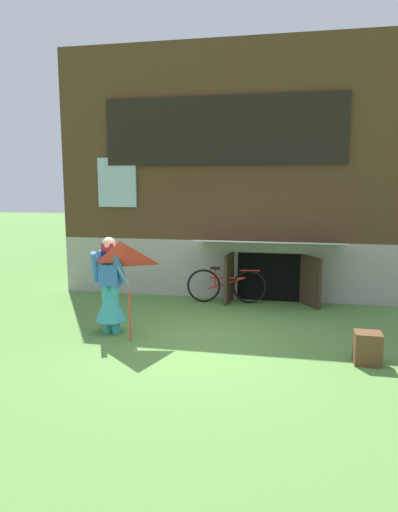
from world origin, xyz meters
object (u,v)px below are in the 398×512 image
Objects in this scene: person at (110,293)px; kite at (121,265)px; wooden_crate at (367,348)px; bicycle_red at (226,286)px.

person is 0.88m from kite.
person is 3.59× the size of wooden_crate.
bicycle_red reaches higher than wooden_crate.
kite is 0.92× the size of bicycle_red.
person is at bearing -129.70° from bicycle_red.
bicycle_red is 3.68× the size of wooden_crate.
kite is at bearing -51.46° from person.
person is 2.94m from bicycle_red.
person is 0.98× the size of bicycle_red.
bicycle_red is at bearing 129.39° from wooden_crate.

